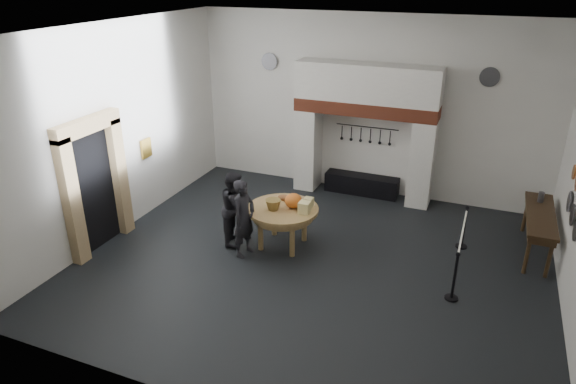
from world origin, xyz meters
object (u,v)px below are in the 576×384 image
at_px(barrier_post_near, 454,277).
at_px(work_table, 283,209).
at_px(visitor_near, 244,218).
at_px(barrier_post_far, 464,228).
at_px(visitor_far, 235,208).
at_px(side_table, 541,215).
at_px(iron_range, 362,184).

bearing_deg(barrier_post_near, work_table, 169.43).
height_order(work_table, visitor_near, visitor_near).
bearing_deg(barrier_post_far, visitor_far, -160.87).
bearing_deg(side_table, visitor_near, -157.35).
relative_size(iron_range, side_table, 0.86).
distance_m(iron_range, barrier_post_far, 3.33).
xyz_separation_m(work_table, barrier_post_far, (3.56, 1.34, -0.39)).
xyz_separation_m(work_table, side_table, (4.96, 1.68, 0.03)).
bearing_deg(barrier_post_far, work_table, -159.43).
relative_size(iron_range, visitor_far, 1.18).
xyz_separation_m(visitor_far, barrier_post_far, (4.54, 1.58, -0.36)).
bearing_deg(visitor_far, barrier_post_far, -86.47).
height_order(visitor_near, visitor_far, visitor_near).
relative_size(visitor_near, barrier_post_far, 1.82).
distance_m(iron_range, visitor_near, 4.22).
xyz_separation_m(iron_range, barrier_post_far, (2.70, -1.95, 0.20)).
xyz_separation_m(visitor_near, visitor_far, (-0.40, 0.40, -0.01)).
bearing_deg(visitor_near, barrier_post_far, -53.58).
relative_size(work_table, visitor_near, 0.91).
height_order(visitor_far, barrier_post_far, visitor_far).
bearing_deg(visitor_far, side_table, -87.75).
relative_size(work_table, side_table, 0.68).
distance_m(work_table, side_table, 5.24).
distance_m(work_table, barrier_post_near, 3.64).
height_order(iron_range, work_table, work_table).
bearing_deg(visitor_far, work_table, -91.89).
bearing_deg(side_table, work_table, -161.35).
height_order(visitor_far, side_table, visitor_far).
relative_size(visitor_near, barrier_post_near, 1.82).
relative_size(side_table, barrier_post_near, 2.44).
bearing_deg(visitor_far, iron_range, -43.27).
bearing_deg(visitor_near, barrier_post_near, -79.41).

